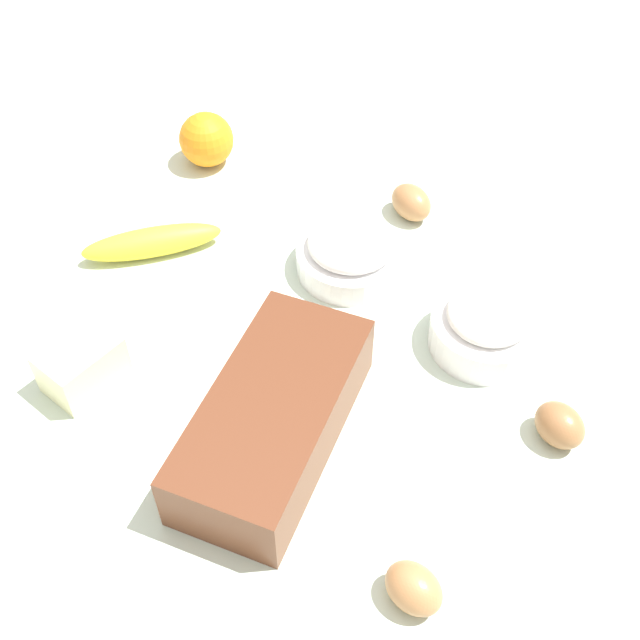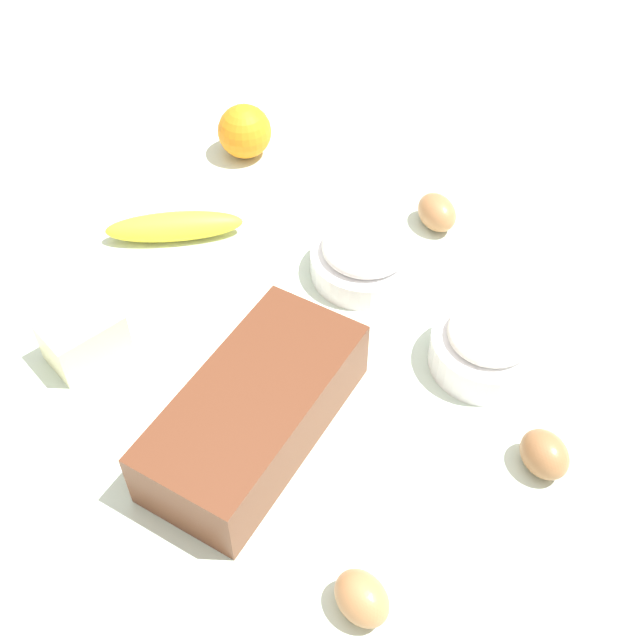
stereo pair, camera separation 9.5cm
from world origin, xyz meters
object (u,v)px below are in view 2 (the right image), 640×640
at_px(butter_block, 84,338).
at_px(egg_beside_bowl, 544,454).
at_px(orange_fruit, 245,131).
at_px(flour_bowl, 488,345).
at_px(sugar_bowl, 365,256).
at_px(loaf_pan, 255,410).
at_px(egg_near_butter, 362,598).
at_px(egg_loose, 437,212).
at_px(banana, 174,227).

relative_size(butter_block, egg_beside_bowl, 1.50).
bearing_deg(orange_fruit, flour_bowl, 67.05).
height_order(orange_fruit, butter_block, orange_fruit).
distance_m(flour_bowl, egg_beside_bowl, 0.15).
bearing_deg(egg_beside_bowl, orange_fruit, -117.54).
bearing_deg(sugar_bowl, loaf_pan, 3.57).
distance_m(loaf_pan, egg_near_butter, 0.23).
bearing_deg(egg_beside_bowl, sugar_bowl, -118.78).
relative_size(loaf_pan, sugar_bowl, 1.92).
bearing_deg(sugar_bowl, egg_beside_bowl, 61.22).
distance_m(egg_near_butter, egg_beside_bowl, 0.25).
relative_size(butter_block, egg_near_butter, 1.51).
relative_size(sugar_bowl, egg_near_butter, 2.44).
distance_m(orange_fruit, butter_block, 0.44).
bearing_deg(butter_block, flour_bowl, 118.88).
height_order(egg_near_butter, egg_loose, egg_loose).
relative_size(banana, egg_near_butter, 3.18).
bearing_deg(orange_fruit, butter_block, 8.34).
distance_m(sugar_bowl, egg_beside_bowl, 0.35).
height_order(banana, orange_fruit, orange_fruit).
relative_size(loaf_pan, egg_beside_bowl, 4.69).
bearing_deg(egg_loose, butter_block, -31.43).
distance_m(egg_near_butter, egg_loose, 0.57).
bearing_deg(egg_beside_bowl, butter_block, -76.47).
distance_m(banana, butter_block, 0.23).
bearing_deg(orange_fruit, egg_near_butter, 42.50).
bearing_deg(egg_loose, orange_fruit, -90.97).
bearing_deg(egg_beside_bowl, banana, -99.64).
relative_size(flour_bowl, orange_fruit, 1.64).
relative_size(sugar_bowl, orange_fruit, 1.76).
bearing_deg(banana, loaf_pan, 52.35).
bearing_deg(egg_near_butter, loaf_pan, -120.98).
height_order(banana, egg_loose, egg_loose).
relative_size(egg_near_butter, egg_beside_bowl, 1.00).
bearing_deg(loaf_pan, egg_beside_bowl, 112.48).
height_order(orange_fruit, egg_loose, orange_fruit).
xyz_separation_m(orange_fruit, butter_block, (0.44, 0.06, -0.01)).
bearing_deg(sugar_bowl, banana, -74.53).
height_order(banana, butter_block, butter_block).
xyz_separation_m(loaf_pan, flour_bowl, (-0.22, 0.18, -0.01)).
bearing_deg(egg_near_butter, sugar_bowl, -152.16).
bearing_deg(egg_beside_bowl, flour_bowl, -133.75).
bearing_deg(banana, egg_loose, 124.46).
height_order(butter_block, egg_loose, butter_block).
xyz_separation_m(flour_bowl, sugar_bowl, (-0.06, -0.20, -0.00)).
xyz_separation_m(sugar_bowl, egg_beside_bowl, (0.17, 0.31, -0.01)).
bearing_deg(butter_block, egg_near_butter, 75.99).
relative_size(sugar_bowl, egg_loose, 2.17).
xyz_separation_m(orange_fruit, egg_beside_bowl, (0.31, 0.60, -0.02)).
relative_size(sugar_bowl, egg_beside_bowl, 2.44).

